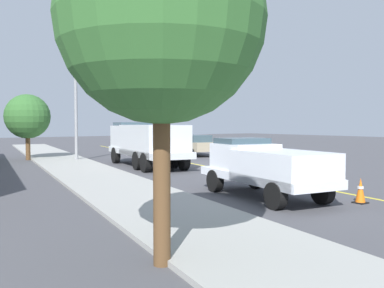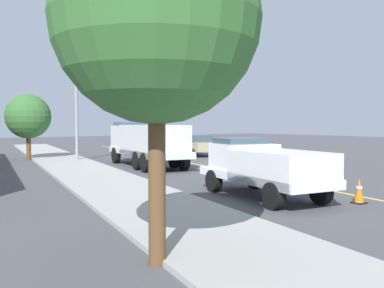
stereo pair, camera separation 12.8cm
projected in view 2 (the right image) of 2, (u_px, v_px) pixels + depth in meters
The scene contains 11 objects.
ground at pixel (200, 165), 26.05m from camera, with size 120.00×120.00×0.00m, color #47474C.
sidewalk_far_side at pixel (82, 170), 22.81m from camera, with size 60.00×3.60×0.12m, color #9E9E99.
lane_centre_stripe at pixel (200, 165), 26.05m from camera, with size 50.00×0.16×0.01m, color yellow.
utility_bucket_truck at pixel (146, 140), 25.33m from camera, with size 8.48×3.66×6.56m.
service_pickup_truck at pixel (264, 166), 14.59m from camera, with size 5.84×2.89×2.06m.
passing_minivan at pixel (194, 144), 33.84m from camera, with size 5.02×2.57×1.69m.
traffic_cone_leading at pixel (359, 191), 13.59m from camera, with size 0.40×0.40×0.84m.
traffic_cone_mid_front at pixel (152, 155), 29.42m from camera, with size 0.40×0.40×0.77m.
traffic_signal_mast at pixel (82, 69), 27.14m from camera, with size 6.04×1.14×8.67m.
street_tree_left at pixel (156, 21), 7.48m from camera, with size 3.78×3.78×6.37m.
street_tree_right at pixel (28, 117), 29.58m from camera, with size 3.15×3.15×4.69m.
Camera 2 is at (-21.07, 15.16, 2.62)m, focal length 38.95 mm.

